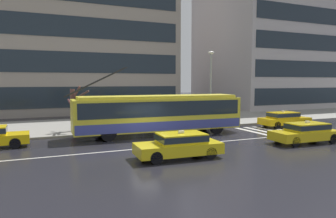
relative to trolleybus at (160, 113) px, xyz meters
name	(u,v)px	position (x,y,z in m)	size (l,w,h in m)	color
ground_plane	(152,143)	(-1.62, -2.71, -1.59)	(160.00, 160.00, 0.00)	black
sidewalk_slab	(116,124)	(-1.62, 6.60, -1.52)	(80.00, 10.00, 0.14)	gray
crosswalk_stripe_edge_near	(253,132)	(7.18, -1.56, -1.58)	(0.44, 4.40, 0.01)	beige
crosswalk_stripe_inner_a	(262,131)	(8.08, -1.56, -1.58)	(0.44, 4.40, 0.01)	beige
crosswalk_stripe_center	(271,130)	(8.98, -1.56, -1.58)	(0.44, 4.40, 0.01)	beige
crosswalk_stripe_inner_b	(280,130)	(9.88, -1.56, -1.58)	(0.44, 4.40, 0.01)	beige
crosswalk_stripe_edge_far	(289,129)	(10.78, -1.56, -1.58)	(0.44, 4.40, 0.01)	beige
lane_centre_line	(159,147)	(-1.62, -3.91, -1.59)	(72.00, 0.14, 0.01)	silver
trolleybus	(160,113)	(0.00, 0.00, 0.00)	(12.70, 2.93, 4.88)	yellow
taxi_ahead_of_bus	(284,119)	(11.38, -0.38, -0.89)	(4.45, 1.92, 1.39)	yellow
taxi_oncoming_far	(306,132)	(7.46, -6.37, -0.89)	(4.53, 1.96, 1.39)	yellow
taxi_oncoming_near	(179,144)	(-1.59, -6.74, -0.89)	(4.45, 2.04, 1.39)	yellow
bus_shelter	(116,105)	(-2.38, 3.28, 0.43)	(4.14, 1.62, 2.53)	gray
pedestrian_at_shelter	(96,113)	(-4.23, 2.07, 0.01)	(0.98, 0.98, 1.88)	#302E56
pedestrian_approaching_curb	(162,107)	(1.20, 2.52, 0.21)	(1.14, 1.14, 2.03)	black
pedestrian_walking_past	(149,108)	(0.48, 3.54, 0.09)	(1.33, 1.33, 1.95)	#47533C
street_lamp	(211,81)	(5.91, 2.73, 2.34)	(0.60, 0.32, 6.36)	#8E9598
street_tree_bare	(74,107)	(-5.61, 3.39, 0.38)	(1.47, 1.88, 3.44)	brown
office_tower_corner_left	(74,34)	(-3.31, 21.41, 8.37)	(24.98, 12.47, 19.89)	gray
office_tower_corner_right	(270,48)	(25.61, 17.97, 7.56)	(19.46, 16.10, 18.27)	#B2ACAE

